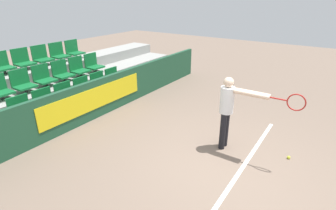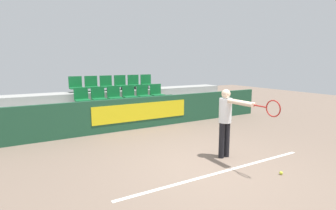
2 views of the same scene
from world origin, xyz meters
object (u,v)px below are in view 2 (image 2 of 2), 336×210
(stadium_chair_3, at_px, (139,107))
(stadium_chair_11, at_px, (157,93))
(stadium_chair_5, at_px, (168,104))
(stadium_chair_6, at_px, (82,97))
(stadium_chair_13, at_px, (92,85))
(stadium_chair_2, at_px, (123,108))
(tennis_ball, at_px, (281,173))
(stadium_chair_15, at_px, (121,84))
(stadium_chair_14, at_px, (107,84))
(stadium_chair_1, at_px, (107,110))
(stadium_chair_0, at_px, (89,111))
(stadium_chair_12, at_px, (76,85))
(stadium_chair_8, at_px, (115,95))
(stadium_chair_9, at_px, (129,94))
(stadium_chair_16, at_px, (134,83))
(stadium_chair_4, at_px, (154,105))
(stadium_chair_17, at_px, (147,82))
(stadium_chair_10, at_px, (143,93))
(stadium_chair_7, at_px, (99,96))
(tennis_player, at_px, (228,117))

(stadium_chair_3, height_order, stadium_chair_11, stadium_chair_11)
(stadium_chair_5, bearing_deg, stadium_chair_6, 162.95)
(stadium_chair_5, xyz_separation_m, stadium_chair_13, (-2.40, 1.84, 0.71))
(stadium_chair_11, bearing_deg, stadium_chair_2, -152.93)
(stadium_chair_6, height_order, stadium_chair_11, same)
(stadium_chair_5, distance_m, tennis_ball, 5.52)
(stadium_chair_15, height_order, tennis_ball, stadium_chair_15)
(stadium_chair_6, relative_size, stadium_chair_14, 1.00)
(stadium_chair_1, distance_m, stadium_chair_14, 2.06)
(stadium_chair_0, height_order, stadium_chair_3, same)
(stadium_chair_6, bearing_deg, stadium_chair_12, 90.00)
(stadium_chair_8, bearing_deg, stadium_chair_11, 0.00)
(stadium_chair_9, height_order, stadium_chair_14, stadium_chair_14)
(stadium_chair_3, bearing_deg, stadium_chair_16, 71.94)
(stadium_chair_4, bearing_deg, stadium_chair_17, 71.94)
(stadium_chair_6, distance_m, stadium_chair_11, 3.00)
(stadium_chair_12, bearing_deg, stadium_chair_15, 0.00)
(stadium_chair_16, distance_m, tennis_ball, 7.41)
(stadium_chair_17, distance_m, tennis_ball, 7.43)
(stadium_chair_10, xyz_separation_m, stadium_chair_12, (-2.40, 0.92, 0.35))
(stadium_chair_4, height_order, stadium_chair_16, stadium_chair_16)
(stadium_chair_14, bearing_deg, stadium_chair_8, -90.00)
(stadium_chair_6, distance_m, tennis_ball, 6.88)
(stadium_chair_9, bearing_deg, tennis_ball, -84.48)
(stadium_chair_5, bearing_deg, stadium_chair_12, 148.48)
(stadium_chair_16, bearing_deg, stadium_chair_11, -56.88)
(stadium_chair_2, xyz_separation_m, stadium_chair_3, (0.60, 0.00, 0.00))
(stadium_chair_0, height_order, stadium_chair_4, same)
(stadium_chair_2, bearing_deg, stadium_chair_14, 90.00)
(stadium_chair_17, xyz_separation_m, tennis_ball, (-0.58, -7.29, -1.29))
(stadium_chair_13, bearing_deg, stadium_chair_8, -56.88)
(stadium_chair_4, height_order, stadium_chair_12, stadium_chair_12)
(stadium_chair_12, xyz_separation_m, stadium_chair_16, (2.40, 0.00, 0.00))
(stadium_chair_0, height_order, stadium_chair_10, stadium_chair_10)
(stadium_chair_7, relative_size, stadium_chair_13, 1.00)
(stadium_chair_7, bearing_deg, tennis_player, -73.79)
(stadium_chair_2, relative_size, stadium_chair_7, 1.00)
(stadium_chair_2, distance_m, stadium_chair_12, 2.31)
(stadium_chair_0, bearing_deg, stadium_chair_10, 20.97)
(stadium_chair_13, bearing_deg, stadium_chair_15, 0.00)
(stadium_chair_6, xyz_separation_m, stadium_chair_16, (2.40, 0.92, 0.35))
(stadium_chair_5, distance_m, stadium_chair_17, 1.97)
(stadium_chair_7, xyz_separation_m, stadium_chair_8, (0.60, 0.00, 0.00))
(stadium_chair_13, xyz_separation_m, stadium_chair_15, (1.20, 0.00, 0.00))
(stadium_chair_12, relative_size, tennis_ball, 9.12)
(stadium_chair_5, height_order, stadium_chair_14, stadium_chair_14)
(stadium_chair_4, relative_size, stadium_chair_14, 1.00)
(stadium_chair_8, distance_m, stadium_chair_16, 1.55)
(stadium_chair_6, relative_size, stadium_chair_7, 1.00)
(stadium_chair_8, height_order, stadium_chair_13, stadium_chair_13)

